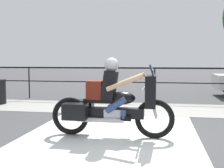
# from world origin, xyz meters

# --- Properties ---
(ground_plane) EXTENTS (120.00, 120.00, 0.00)m
(ground_plane) POSITION_xyz_m (0.00, 0.00, 0.00)
(ground_plane) COLOR #424244
(sidewalk_band) EXTENTS (44.00, 2.40, 0.01)m
(sidewalk_band) POSITION_xyz_m (0.00, 3.40, 0.01)
(sidewalk_band) COLOR #99968E
(sidewalk_band) RESTS_ON ground
(crosswalk_band) EXTENTS (3.54, 6.00, 0.01)m
(crosswalk_band) POSITION_xyz_m (-0.77, -0.20, 0.00)
(crosswalk_band) COLOR silver
(crosswalk_band) RESTS_ON ground
(fence_railing) EXTENTS (36.00, 0.05, 1.29)m
(fence_railing) POSITION_xyz_m (0.00, 5.15, 1.01)
(fence_railing) COLOR black
(fence_railing) RESTS_ON ground
(motorcycle) EXTENTS (2.52, 0.76, 1.60)m
(motorcycle) POSITION_xyz_m (-0.74, -0.06, 0.71)
(motorcycle) COLOR black
(motorcycle) RESTS_ON ground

